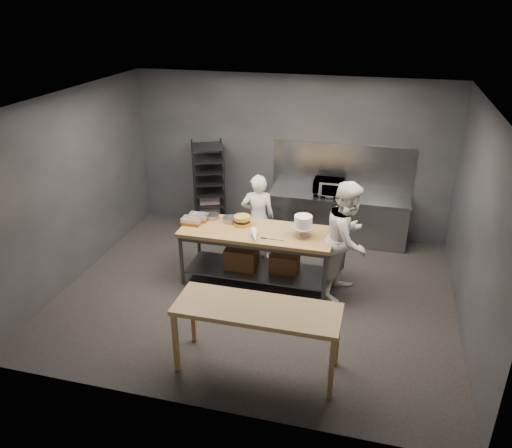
{
  "coord_description": "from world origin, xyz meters",
  "views": [
    {
      "loc": [
        1.66,
        -6.49,
        4.3
      ],
      "look_at": [
        -0.09,
        0.29,
        1.05
      ],
      "focal_mm": 35.0,
      "sensor_mm": 36.0,
      "label": 1
    }
  ],
  "objects": [
    {
      "name": "ground",
      "position": [
        0.0,
        0.0,
        0.0
      ],
      "size": [
        6.0,
        6.0,
        0.0
      ],
      "primitive_type": "plane",
      "color": "black",
      "rests_on": "ground"
    },
    {
      "name": "back_wall",
      "position": [
        0.0,
        2.5,
        1.5
      ],
      "size": [
        6.0,
        0.04,
        3.0
      ],
      "primitive_type": "cube",
      "color": "#4C4F54",
      "rests_on": "ground"
    },
    {
      "name": "work_table",
      "position": [
        -0.08,
        0.37,
        0.57
      ],
      "size": [
        2.4,
        0.9,
        0.92
      ],
      "color": "olive",
      "rests_on": "ground"
    },
    {
      "name": "near_counter",
      "position": [
        0.43,
        -1.68,
        0.81
      ],
      "size": [
        2.0,
        0.7,
        0.9
      ],
      "color": "#96653E",
      "rests_on": "ground"
    },
    {
      "name": "back_counter",
      "position": [
        1.0,
        2.18,
        0.45
      ],
      "size": [
        2.6,
        0.6,
        0.9
      ],
      "color": "slate",
      "rests_on": "ground"
    },
    {
      "name": "splashback_panel",
      "position": [
        1.0,
        2.48,
        1.35
      ],
      "size": [
        2.6,
        0.02,
        0.9
      ],
      "primitive_type": "cube",
      "color": "slate",
      "rests_on": "back_counter"
    },
    {
      "name": "speed_rack",
      "position": [
        -1.51,
        2.1,
        0.86
      ],
      "size": [
        0.81,
        0.83,
        1.75
      ],
      "color": "black",
      "rests_on": "ground"
    },
    {
      "name": "chef_behind",
      "position": [
        -0.27,
        1.09,
        0.78
      ],
      "size": [
        0.65,
        0.51,
        1.57
      ],
      "primitive_type": "imported",
      "rotation": [
        0.0,
        0.0,
        3.39
      ],
      "color": "white",
      "rests_on": "ground"
    },
    {
      "name": "chef_right",
      "position": [
        1.32,
        0.36,
        0.92
      ],
      "size": [
        0.93,
        1.06,
        1.84
      ],
      "primitive_type": "imported",
      "rotation": [
        0.0,
        0.0,
        1.28
      ],
      "color": "white",
      "rests_on": "ground"
    },
    {
      "name": "microwave",
      "position": [
        0.8,
        2.18,
        1.05
      ],
      "size": [
        0.54,
        0.37,
        0.3
      ],
      "primitive_type": "imported",
      "color": "black",
      "rests_on": "back_counter"
    },
    {
      "name": "frosted_cake_stand",
      "position": [
        0.64,
        0.31,
        1.14
      ],
      "size": [
        0.34,
        0.34,
        0.34
      ],
      "color": "#B1A98E",
      "rests_on": "work_table"
    },
    {
      "name": "layer_cake",
      "position": [
        -0.37,
        0.47,
        1.0
      ],
      "size": [
        0.26,
        0.26,
        0.16
      ],
      "color": "gold",
      "rests_on": "work_table"
    },
    {
      "name": "cake_pans",
      "position": [
        -0.86,
        0.57,
        0.96
      ],
      "size": [
        0.73,
        0.3,
        0.07
      ],
      "color": "gray",
      "rests_on": "work_table"
    },
    {
      "name": "piping_bag",
      "position": [
        -0.04,
        0.02,
        0.98
      ],
      "size": [
        0.24,
        0.4,
        0.12
      ],
      "primitive_type": "cone",
      "rotation": [
        1.57,
        0.0,
        0.36
      ],
      "color": "white",
      "rests_on": "work_table"
    },
    {
      "name": "offset_spatula",
      "position": [
        0.17,
        0.08,
        0.93
      ],
      "size": [
        0.36,
        0.02,
        0.02
      ],
      "color": "slate",
      "rests_on": "work_table"
    },
    {
      "name": "pastry_clamshells",
      "position": [
        -1.14,
        0.39,
        0.98
      ],
      "size": [
        0.36,
        0.38,
        0.11
      ],
      "color": "#A76C21",
      "rests_on": "work_table"
    }
  ]
}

